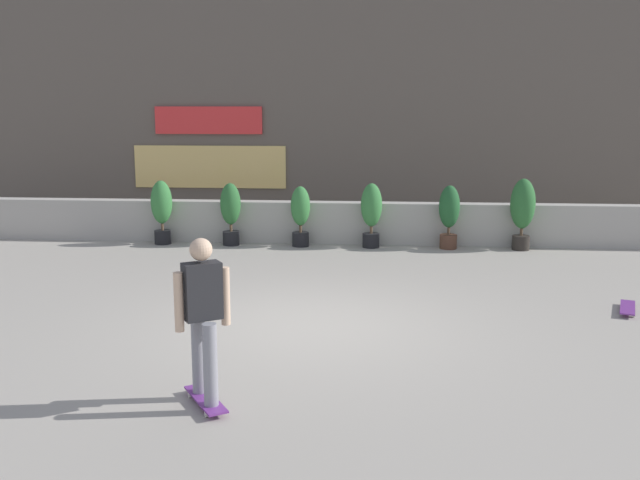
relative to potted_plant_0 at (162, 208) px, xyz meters
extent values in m
plane|color=#A8A093|center=(3.78, -5.55, -0.79)|extent=(48.00, 48.00, 0.00)
cube|color=#B2ADA3|center=(3.78, 0.45, -0.34)|extent=(18.00, 0.40, 0.90)
cube|color=#60564C|center=(3.78, 4.45, 2.46)|extent=(20.00, 2.00, 6.50)
cube|color=#F23333|center=(0.25, 3.41, 1.81)|extent=(2.80, 0.08, 0.70)
cube|color=#F2CC72|center=(0.25, 3.42, 0.61)|extent=(4.00, 0.06, 1.10)
cylinder|color=black|center=(0.00, 0.00, -0.64)|extent=(0.36, 0.36, 0.30)
cylinder|color=brown|center=(0.00, 0.00, -0.41)|extent=(0.06, 0.06, 0.15)
ellipsoid|color=#387F3D|center=(0.00, 0.00, 0.13)|extent=(0.46, 0.46, 0.93)
cylinder|color=black|center=(1.51, 0.00, -0.64)|extent=(0.36, 0.36, 0.30)
cylinder|color=brown|center=(1.51, 0.00, -0.41)|extent=(0.06, 0.06, 0.15)
ellipsoid|color=#2D6B33|center=(1.51, 0.00, 0.11)|extent=(0.44, 0.44, 0.89)
cylinder|color=black|center=(3.02, 0.00, -0.64)|extent=(0.36, 0.36, 0.30)
cylinder|color=brown|center=(3.02, 0.00, -0.41)|extent=(0.06, 0.06, 0.15)
ellipsoid|color=#387F3D|center=(3.02, 0.00, 0.08)|extent=(0.41, 0.41, 0.84)
cylinder|color=black|center=(4.52, 0.00, -0.64)|extent=(0.36, 0.36, 0.30)
cylinder|color=brown|center=(4.52, 0.00, -0.41)|extent=(0.06, 0.06, 0.15)
ellipsoid|color=#387F3D|center=(4.52, 0.00, 0.12)|extent=(0.45, 0.45, 0.91)
cylinder|color=brown|center=(6.14, 0.00, -0.64)|extent=(0.36, 0.36, 0.30)
cylinder|color=brown|center=(6.14, 0.00, -0.41)|extent=(0.06, 0.06, 0.15)
ellipsoid|color=#235B2D|center=(6.14, 0.00, 0.10)|extent=(0.43, 0.43, 0.88)
cylinder|color=#2D2823|center=(7.64, 0.00, -0.64)|extent=(0.36, 0.36, 0.30)
cylinder|color=brown|center=(7.64, 0.00, -0.41)|extent=(0.06, 0.06, 0.15)
ellipsoid|color=#2D6B33|center=(7.64, 0.00, 0.18)|extent=(0.51, 0.51, 1.04)
cube|color=#72338C|center=(2.99, -8.29, -0.72)|extent=(0.60, 0.78, 0.02)
cylinder|color=silver|center=(2.79, -8.11, -0.76)|extent=(0.06, 0.06, 0.06)
cylinder|color=silver|center=(2.92, -8.03, -0.76)|extent=(0.06, 0.06, 0.06)
cylinder|color=silver|center=(3.06, -8.55, -0.76)|extent=(0.06, 0.06, 0.06)
cylinder|color=silver|center=(3.20, -8.47, -0.76)|extent=(0.06, 0.06, 0.06)
cylinder|color=gray|center=(2.90, -8.14, -0.30)|extent=(0.14, 0.14, 0.82)
cylinder|color=gray|center=(3.09, -8.44, -0.30)|extent=(0.14, 0.14, 0.82)
cube|color=#262628|center=(2.99, -8.29, 0.39)|extent=(0.41, 0.36, 0.56)
sphere|color=beige|center=(2.99, -8.29, 0.80)|extent=(0.22, 0.22, 0.22)
cylinder|color=beige|center=(2.79, -8.42, 0.31)|extent=(0.09, 0.09, 0.58)
cylinder|color=beige|center=(3.19, -8.16, 0.31)|extent=(0.09, 0.09, 0.58)
cube|color=#72338C|center=(8.31, -4.53, -0.72)|extent=(0.45, 0.82, 0.02)
cylinder|color=silver|center=(8.31, -4.26, -0.76)|extent=(0.05, 0.06, 0.06)
cylinder|color=silver|center=(8.47, -4.31, -0.76)|extent=(0.05, 0.06, 0.06)
cylinder|color=silver|center=(8.15, -4.75, -0.76)|extent=(0.05, 0.06, 0.06)
cylinder|color=silver|center=(8.30, -4.81, -0.76)|extent=(0.05, 0.06, 0.06)
camera|label=1|loc=(4.69, -14.80, 2.13)|focal=39.78mm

